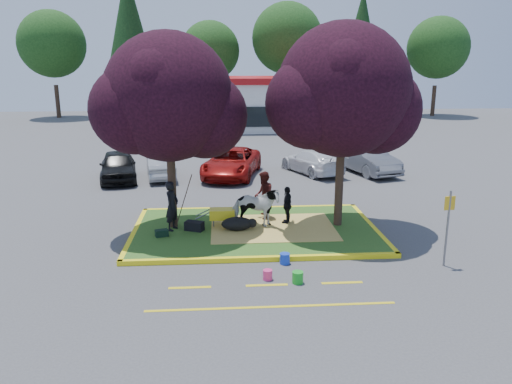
{
  "coord_description": "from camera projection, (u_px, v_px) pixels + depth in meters",
  "views": [
    {
      "loc": [
        -1.16,
        -16.14,
        5.65
      ],
      "look_at": [
        0.06,
        0.5,
        1.3
      ],
      "focal_mm": 35.0,
      "sensor_mm": 36.0,
      "label": 1
    }
  ],
  "objects": [
    {
      "name": "car_white",
      "position": [
        312.0,
        161.0,
        26.07
      ],
      "size": [
        3.25,
        4.63,
        1.24
      ],
      "primitive_type": "imported",
      "rotation": [
        0.0,
        0.0,
        3.53
      ],
      "color": "white",
      "rests_on": "ground"
    },
    {
      "name": "car_black",
      "position": [
        118.0,
        166.0,
        24.47
      ],
      "size": [
        2.42,
        4.44,
        1.43
      ],
      "primitive_type": "imported",
      "rotation": [
        0.0,
        0.0,
        0.18
      ],
      "color": "black",
      "rests_on": "ground"
    },
    {
      "name": "gear_bag_green",
      "position": [
        162.0,
        233.0,
        16.22
      ],
      "size": [
        0.47,
        0.37,
        0.22
      ],
      "primitive_type": "cube",
      "rotation": [
        0.0,
        0.0,
        0.32
      ],
      "color": "black",
      "rests_on": "median_island"
    },
    {
      "name": "retail_building",
      "position": [
        255.0,
        102.0,
        43.66
      ],
      "size": [
        20.4,
        8.4,
        4.4
      ],
      "color": "silver",
      "rests_on": "ground"
    },
    {
      "name": "calf",
      "position": [
        237.0,
        224.0,
        16.77
      ],
      "size": [
        1.12,
        0.73,
        0.46
      ],
      "primitive_type": "ellipsoid",
      "rotation": [
        0.0,
        0.0,
        -0.13
      ],
      "color": "black",
      "rests_on": "median_island"
    },
    {
      "name": "bucket_blue",
      "position": [
        285.0,
        259.0,
        14.38
      ],
      "size": [
        0.36,
        0.36,
        0.31
      ],
      "primitive_type": "cylinder",
      "rotation": [
        0.0,
        0.0,
        0.3
      ],
      "color": "blue",
      "rests_on": "ground"
    },
    {
      "name": "bucket_green",
      "position": [
        298.0,
        277.0,
        13.12
      ],
      "size": [
        0.39,
        0.39,
        0.32
      ],
      "primitive_type": "cylinder",
      "rotation": [
        0.0,
        0.0,
        -0.42
      ],
      "color": "green",
      "rests_on": "ground"
    },
    {
      "name": "curb_near",
      "position": [
        262.0,
        259.0,
        14.57
      ],
      "size": [
        8.3,
        0.16,
        0.15
      ],
      "primitive_type": "cube",
      "color": "yellow",
      "rests_on": "ground"
    },
    {
      "name": "treeline",
      "position": [
        241.0,
        41.0,
        51.51
      ],
      "size": [
        46.58,
        7.8,
        14.63
      ],
      "color": "black",
      "rests_on": "ground"
    },
    {
      "name": "handler",
      "position": [
        172.0,
        206.0,
        16.69
      ],
      "size": [
        0.59,
        0.71,
        1.68
      ],
      "primitive_type": "imported",
      "rotation": [
        0.0,
        0.0,
        1.21
      ],
      "color": "black",
      "rests_on": "median_island"
    },
    {
      "name": "median_island",
      "position": [
        255.0,
        230.0,
        17.06
      ],
      "size": [
        8.0,
        5.0,
        0.15
      ],
      "primitive_type": "cube",
      "color": "#2B5A1C",
      "rests_on": "ground"
    },
    {
      "name": "bucket_pink",
      "position": [
        268.0,
        275.0,
        13.33
      ],
      "size": [
        0.34,
        0.34,
        0.28
      ],
      "primitive_type": "cylinder",
      "rotation": [
        0.0,
        0.0,
        -0.4
      ],
      "color": "#E63379",
      "rests_on": "ground"
    },
    {
      "name": "curb_left",
      "position": [
        135.0,
        233.0,
        16.77
      ],
      "size": [
        0.16,
        5.3,
        0.15
      ],
      "primitive_type": "cube",
      "color": "yellow",
      "rests_on": "ground"
    },
    {
      "name": "tree_purple_right",
      "position": [
        344.0,
        96.0,
        16.31
      ],
      "size": [
        5.3,
        4.4,
        6.82
      ],
      "color": "black",
      "rests_on": "median_island"
    },
    {
      "name": "fire_lane_long",
      "position": [
        272.0,
        307.0,
        11.87
      ],
      "size": [
        6.0,
        0.1,
        0.01
      ],
      "primitive_type": "cube",
      "color": "yellow",
      "rests_on": "ground"
    },
    {
      "name": "cow",
      "position": [
        255.0,
        208.0,
        17.0
      ],
      "size": [
        1.72,
        0.94,
        1.39
      ],
      "primitive_type": "imported",
      "rotation": [
        0.0,
        0.0,
        1.45
      ],
      "color": "white",
      "rests_on": "median_island"
    },
    {
      "name": "gear_bag_dark",
      "position": [
        194.0,
        226.0,
        16.78
      ],
      "size": [
        0.69,
        0.54,
        0.31
      ],
      "primitive_type": "cube",
      "rotation": [
        0.0,
        0.0,
        -0.39
      ],
      "color": "black",
      "rests_on": "median_island"
    },
    {
      "name": "visitor_b",
      "position": [
        287.0,
        205.0,
        17.43
      ],
      "size": [
        0.6,
        0.84,
        1.32
      ],
      "primitive_type": "imported",
      "rotation": [
        0.0,
        0.0,
        -1.98
      ],
      "color": "black",
      "rests_on": "median_island"
    },
    {
      "name": "tree_purple_left",
      "position": [
        169.0,
        103.0,
        16.15
      ],
      "size": [
        5.06,
        4.2,
        6.51
      ],
      "color": "black",
      "rests_on": "median_island"
    },
    {
      "name": "curb_far",
      "position": [
        251.0,
        209.0,
        19.55
      ],
      "size": [
        8.3,
        0.16,
        0.15
      ],
      "primitive_type": "cube",
      "color": "yellow",
      "rests_on": "ground"
    },
    {
      "name": "ground",
      "position": [
        255.0,
        232.0,
        17.08
      ],
      "size": [
        90.0,
        90.0,
        0.0
      ],
      "primitive_type": "plane",
      "color": "#424244",
      "rests_on": "ground"
    },
    {
      "name": "car_silver",
      "position": [
        161.0,
        166.0,
        25.0
      ],
      "size": [
        1.9,
        3.86,
        1.22
      ],
      "primitive_type": "imported",
      "rotation": [
        0.0,
        0.0,
        3.31
      ],
      "color": "#969A9E",
      "rests_on": "ground"
    },
    {
      "name": "car_red",
      "position": [
        232.0,
        163.0,
        25.27
      ],
      "size": [
        3.49,
        5.54,
        1.43
      ],
      "primitive_type": "imported",
      "rotation": [
        0.0,
        0.0,
        -0.23
      ],
      "color": "#97100C",
      "rests_on": "ground"
    },
    {
      "name": "fire_lane_stripe_b",
      "position": [
        267.0,
        285.0,
        13.02
      ],
      "size": [
        1.1,
        0.12,
        0.01
      ],
      "primitive_type": "cube",
      "color": "yellow",
      "rests_on": "ground"
    },
    {
      "name": "sign_post",
      "position": [
        448.0,
        221.0,
        13.95
      ],
      "size": [
        0.31,
        0.07,
        2.21
      ],
      "rotation": [
        0.0,
        0.0,
        0.12
      ],
      "color": "slate",
      "rests_on": "ground"
    },
    {
      "name": "wheelbarrow",
      "position": [
        222.0,
        214.0,
        17.25
      ],
      "size": [
        1.55,
        0.53,
        0.58
      ],
      "rotation": [
        0.0,
        0.0,
        -0.01
      ],
      "color": "black",
      "rests_on": "median_island"
    },
    {
      "name": "car_grey",
      "position": [
        366.0,
        158.0,
        26.13
      ],
      "size": [
        2.84,
        4.85,
        1.51
      ],
      "primitive_type": "imported",
      "rotation": [
        0.0,
        0.0,
        0.29
      ],
      "color": "slate",
      "rests_on": "ground"
    },
    {
      "name": "curb_right",
      "position": [
        372.0,
        227.0,
        17.35
      ],
      "size": [
        0.16,
        5.3,
        0.15
      ],
      "primitive_type": "cube",
      "color": "yellow",
      "rests_on": "ground"
    },
    {
      "name": "fire_lane_stripe_c",
      "position": [
        342.0,
        283.0,
        13.17
      ],
      "size": [
        1.1,
        0.12,
        0.01
      ],
      "primitive_type": "cube",
      "color": "yellow",
      "rests_on": "ground"
    },
    {
      "name": "straw_bedding",
      "position": [
        273.0,
        228.0,
        17.08
      ],
      "size": [
        4.2,
        3.0,
        0.01
      ],
      "primitive_type": "cube",
      "color": "#E1CB5D",
      "rests_on": "median_island"
    },
    {
      "name": "fire_lane_stripe_a",
      "position": [
        190.0,
        288.0,
        12.88
      ],
      "size": [
        1.1,
        0.12,
        0.01
      ],
      "primitive_type": "cube",
      "color": "yellow",
      "rests_on": "ground"
    },
    {
      "name": "visitor_a",
      "position": [
        264.0,
        195.0,
        17.94
      ],
      "size": [
        0.69,
        0.86,
        1.72
      ],
      "primitive_type": "imported",
      "rotation": [
        0.0,
        0.0,
        -1.62
      ],
      "color": "#431513",
      "rests_on": "median_island"
    }
  ]
}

